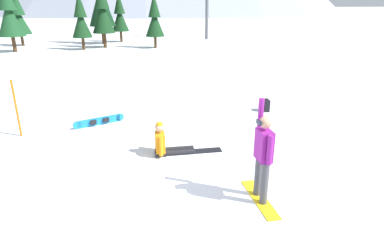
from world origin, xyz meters
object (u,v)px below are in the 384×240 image
Objects in this scene: snowboarder_midground at (167,143)px; pine_tree_slender at (120,15)px; pine_tree_twin at (8,12)px; snowboarder_foreground at (263,156)px; pine_tree_tall at (102,11)px; pine_tree_broad at (18,16)px; pine_tree_young at (155,19)px; loose_snowboard_near_left at (99,121)px; pine_tree_leaning at (81,19)px; trail_marker_pole at (16,109)px; backpack_black at (266,105)px.

snowboarder_midground is 0.37× the size of pine_tree_slender.
snowboarder_foreground is at bearing -69.24° from pine_tree_twin.
snowboarder_midground is 23.73m from pine_tree_tall.
pine_tree_young is at bearing -23.45° from pine_tree_broad.
loose_snowboard_near_left is (-3.08, 5.35, -0.85)m from snowboarder_foreground.
pine_tree_twin is at bearing -172.77° from pine_tree_tall.
pine_tree_twin is at bearing 179.02° from pine_tree_leaning.
pine_tree_young reaches higher than snowboarder_foreground.
pine_tree_leaning reaches higher than trail_marker_pole.
backpack_black is 0.08× the size of pine_tree_twin.
snowboarder_midground is 3.23m from loose_snowboard_near_left.
backpack_black is (4.26, 2.62, -0.10)m from snowboarder_midground.
pine_tree_slender is (4.90, 25.61, 1.84)m from trail_marker_pole.
pine_tree_young is at bearing 74.92° from loose_snowboard_near_left.
pine_tree_broad is (-9.33, -0.88, -0.02)m from pine_tree_slender.
pine_tree_young reaches higher than backpack_black.
pine_tree_twin reaches higher than loose_snowboard_near_left.
pine_tree_slender reaches higher than snowboarder_foreground.
pine_tree_young is at bearing -66.83° from pine_tree_slender.
snowboarder_foreground is at bearing -71.80° from pine_tree_broad.
pine_tree_twin reaches higher than pine_tree_broad.
loose_snowboard_near_left is at bearing -71.93° from pine_tree_twin.
trail_marker_pole is at bearing -79.85° from pine_tree_broad.
pine_tree_twin reaches higher than pine_tree_leaning.
pine_tree_young is 0.98× the size of pine_tree_leaning.
pine_tree_leaning is (-6.22, 0.50, 0.05)m from pine_tree_young.
pine_tree_tall is 1.24× the size of pine_tree_leaning.
pine_tree_twin reaches higher than backpack_black.
pine_tree_tall is at bearing -25.84° from pine_tree_broad.
pine_tree_young is (2.59, -6.04, -0.15)m from pine_tree_slender.
snowboarder_foreground is 6.02m from backpack_black.
pine_tree_tall is (-5.14, 20.92, 3.00)m from backpack_black.
backpack_black is at bearing 61.05° from snowboarder_foreground.
pine_tree_young reaches higher than snowboarder_midground.
loose_snowboard_near_left is 19.95m from pine_tree_leaning.
pine_tree_tall is (3.11, 21.09, 2.35)m from trail_marker_pole.
trail_marker_pole is at bearing -110.93° from pine_tree_young.
pine_tree_tall is 7.36m from pine_tree_twin.
snowboarder_midground is 24.21m from pine_tree_twin.
loose_snowboard_near_left is (-1.70, 2.74, -0.17)m from snowboarder_midground.
pine_tree_young is at bearing 92.27° from backpack_black.
pine_tree_leaning is (-4.10, 25.12, 1.61)m from snowboarder_foreground.
pine_tree_leaning is at bearing 86.39° from trail_marker_pole.
snowboarder_midground is 0.31× the size of pine_tree_tall.
snowboarder_midground is at bearing -148.44° from backpack_black.
pine_tree_tall is 4.90m from pine_tree_slender.
pine_tree_tall reaches higher than pine_tree_twin.
snowboarder_midground reaches higher than loose_snowboard_near_left.
trail_marker_pole is 0.35× the size of pine_tree_broad.
pine_tree_young is (2.12, 24.63, 1.56)m from snowboarder_foreground.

